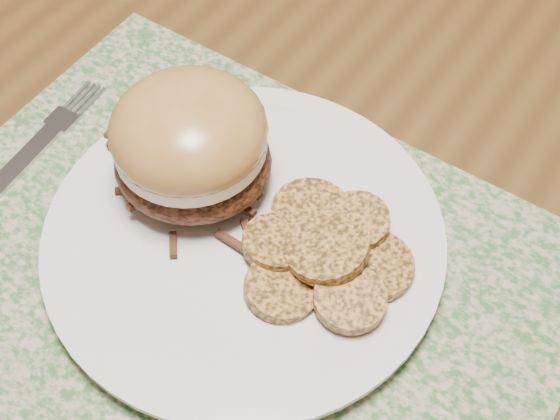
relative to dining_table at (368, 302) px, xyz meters
The scene contains 6 objects.
dining_table is the anchor object (origin of this frame).
placemat 0.13m from the dining_table, 135.62° to the right, with size 0.45×0.33×0.00m, color #396333.
dinner_plate 0.13m from the dining_table, 145.57° to the right, with size 0.26×0.26×0.02m, color silver.
pork_sandwich 0.20m from the dining_table, 164.86° to the right, with size 0.14×0.14×0.08m.
roasted_potatoes 0.12m from the dining_table, 117.08° to the right, with size 0.13×0.13×0.03m.
fork 0.29m from the dining_table, 161.96° to the right, with size 0.03×0.18×0.00m.
Camera 1 is at (0.11, -0.29, 1.21)m, focal length 50.00 mm.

